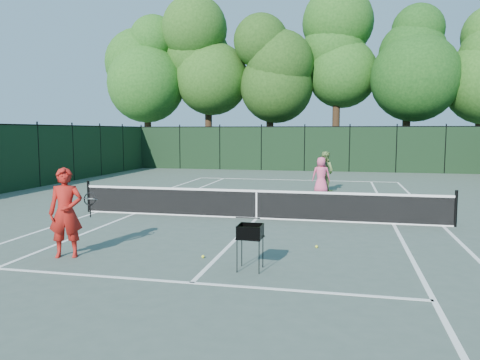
% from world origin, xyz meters
% --- Properties ---
extents(ground, '(90.00, 90.00, 0.00)m').
position_xyz_m(ground, '(0.00, 0.00, 0.00)').
color(ground, '#445349').
rests_on(ground, ground).
extents(sideline_doubles_left, '(0.10, 23.77, 0.01)m').
position_xyz_m(sideline_doubles_left, '(-5.49, 0.00, 0.00)').
color(sideline_doubles_left, white).
rests_on(sideline_doubles_left, ground).
extents(sideline_doubles_right, '(0.10, 23.77, 0.01)m').
position_xyz_m(sideline_doubles_right, '(5.49, 0.00, 0.00)').
color(sideline_doubles_right, white).
rests_on(sideline_doubles_right, ground).
extents(sideline_singles_left, '(0.10, 23.77, 0.01)m').
position_xyz_m(sideline_singles_left, '(-4.12, 0.00, 0.00)').
color(sideline_singles_left, white).
rests_on(sideline_singles_left, ground).
extents(sideline_singles_right, '(0.10, 23.77, 0.01)m').
position_xyz_m(sideline_singles_right, '(4.12, 0.00, 0.00)').
color(sideline_singles_right, white).
rests_on(sideline_singles_right, ground).
extents(baseline_far, '(10.97, 0.10, 0.01)m').
position_xyz_m(baseline_far, '(0.00, 11.88, 0.00)').
color(baseline_far, white).
rests_on(baseline_far, ground).
extents(service_line_near, '(8.23, 0.10, 0.01)m').
position_xyz_m(service_line_near, '(0.00, -6.40, 0.00)').
color(service_line_near, white).
rests_on(service_line_near, ground).
extents(service_line_far, '(8.23, 0.10, 0.01)m').
position_xyz_m(service_line_far, '(0.00, 6.40, 0.00)').
color(service_line_far, white).
rests_on(service_line_far, ground).
extents(center_service_line, '(0.10, 12.80, 0.01)m').
position_xyz_m(center_service_line, '(0.00, 0.00, 0.00)').
color(center_service_line, white).
rests_on(center_service_line, ground).
extents(tennis_net, '(11.69, 0.09, 1.06)m').
position_xyz_m(tennis_net, '(0.00, 0.00, 0.48)').
color(tennis_net, black).
rests_on(tennis_net, ground).
extents(fence_far, '(24.00, 0.05, 3.00)m').
position_xyz_m(fence_far, '(0.00, 18.00, 1.50)').
color(fence_far, black).
rests_on(fence_far, ground).
extents(tree_0, '(6.40, 6.40, 13.14)m').
position_xyz_m(tree_0, '(-13.00, 21.50, 8.16)').
color(tree_0, black).
rests_on(tree_0, ground).
extents(tree_1, '(6.80, 6.80, 13.98)m').
position_xyz_m(tree_1, '(-8.00, 22.00, 8.69)').
color(tree_1, black).
rests_on(tree_1, ground).
extents(tree_2, '(6.00, 6.00, 12.40)m').
position_xyz_m(tree_2, '(-3.00, 21.80, 7.73)').
color(tree_2, black).
rests_on(tree_2, ground).
extents(tree_3, '(7.00, 7.00, 14.45)m').
position_xyz_m(tree_3, '(2.00, 22.30, 9.01)').
color(tree_3, black).
rests_on(tree_3, ground).
extents(tree_4, '(6.20, 6.20, 12.97)m').
position_xyz_m(tree_4, '(7.00, 21.60, 8.14)').
color(tree_4, black).
rests_on(tree_4, ground).
extents(coach, '(0.87, 0.87, 1.96)m').
position_xyz_m(coach, '(-3.22, -5.29, 0.98)').
color(coach, '#A61913').
rests_on(coach, ground).
extents(player_pink, '(0.81, 0.56, 1.61)m').
position_xyz_m(player_pink, '(1.68, 6.55, 0.80)').
color(player_pink, '#DC4D79').
rests_on(player_pink, ground).
extents(player_green, '(1.11, 1.05, 1.82)m').
position_xyz_m(player_green, '(1.81, 7.19, 0.91)').
color(player_green, '#7CA351').
rests_on(player_green, ground).
extents(ball_hopper, '(0.52, 0.52, 0.91)m').
position_xyz_m(ball_hopper, '(0.87, -5.38, 0.76)').
color(ball_hopper, black).
rests_on(ball_hopper, ground).
extents(loose_ball_near_cart, '(0.07, 0.07, 0.07)m').
position_xyz_m(loose_ball_near_cart, '(-0.29, -4.76, 0.03)').
color(loose_ball_near_cart, yellow).
rests_on(loose_ball_near_cart, ground).
extents(loose_ball_midcourt, '(0.07, 0.07, 0.07)m').
position_xyz_m(loose_ball_midcourt, '(2.06, -3.33, 0.03)').
color(loose_ball_midcourt, yellow).
rests_on(loose_ball_midcourt, ground).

